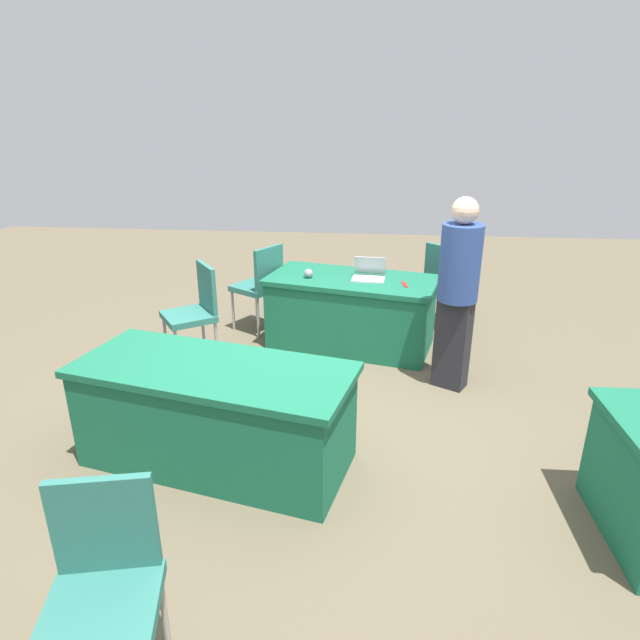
{
  "coord_description": "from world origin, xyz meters",
  "views": [
    {
      "loc": [
        -0.47,
        3.54,
        2.32
      ],
      "look_at": [
        -0.11,
        -0.09,
        0.9
      ],
      "focal_mm": 30.52,
      "sensor_mm": 36.0,
      "label": 1
    }
  ],
  "objects_px": {
    "table_foreground": "(351,312)",
    "yarn_ball": "(308,273)",
    "table_mid_right": "(216,415)",
    "chair_tucked_left": "(103,583)",
    "chair_near_front": "(195,308)",
    "person_presenter": "(458,286)",
    "laptop_silver": "(369,275)",
    "chair_aisle": "(447,280)",
    "scissors_red": "(405,284)",
    "chair_tucked_right": "(261,282)"
  },
  "relations": [
    {
      "from": "table_foreground",
      "to": "yarn_ball",
      "type": "relative_size",
      "value": 20.18
    },
    {
      "from": "table_mid_right",
      "to": "chair_tucked_left",
      "type": "height_order",
      "value": "chair_tucked_left"
    },
    {
      "from": "chair_near_front",
      "to": "person_presenter",
      "type": "xyz_separation_m",
      "value": [
        -2.37,
        0.24,
        0.37
      ]
    },
    {
      "from": "person_presenter",
      "to": "laptop_silver",
      "type": "xyz_separation_m",
      "value": [
        0.75,
        -0.8,
        -0.16
      ]
    },
    {
      "from": "chair_aisle",
      "to": "scissors_red",
      "type": "relative_size",
      "value": 5.38
    },
    {
      "from": "table_mid_right",
      "to": "scissors_red",
      "type": "distance_m",
      "value": 2.38
    },
    {
      "from": "chair_tucked_left",
      "to": "yarn_ball",
      "type": "bearing_deg",
      "value": -108.88
    },
    {
      "from": "laptop_silver",
      "to": "scissors_red",
      "type": "distance_m",
      "value": 0.39
    },
    {
      "from": "table_foreground",
      "to": "chair_aisle",
      "type": "xyz_separation_m",
      "value": [
        -1.02,
        -0.59,
        0.19
      ]
    },
    {
      "from": "laptop_silver",
      "to": "person_presenter",
      "type": "bearing_deg",
      "value": 138.05
    },
    {
      "from": "chair_near_front",
      "to": "chair_tucked_right",
      "type": "distance_m",
      "value": 0.99
    },
    {
      "from": "table_mid_right",
      "to": "scissors_red",
      "type": "height_order",
      "value": "scissors_red"
    },
    {
      "from": "scissors_red",
      "to": "laptop_silver",
      "type": "bearing_deg",
      "value": -125.37
    },
    {
      "from": "chair_near_front",
      "to": "chair_aisle",
      "type": "xyz_separation_m",
      "value": [
        -2.48,
        -1.16,
        -0.0
      ]
    },
    {
      "from": "chair_near_front",
      "to": "chair_tucked_right",
      "type": "relative_size",
      "value": 1.0
    },
    {
      "from": "chair_near_front",
      "to": "laptop_silver",
      "type": "relative_size",
      "value": 2.85
    },
    {
      "from": "chair_tucked_right",
      "to": "scissors_red",
      "type": "distance_m",
      "value": 1.61
    },
    {
      "from": "scissors_red",
      "to": "chair_tucked_left",
      "type": "bearing_deg",
      "value": -30.26
    },
    {
      "from": "chair_near_front",
      "to": "chair_tucked_right",
      "type": "height_order",
      "value": "chair_near_front"
    },
    {
      "from": "chair_tucked_left",
      "to": "chair_tucked_right",
      "type": "height_order",
      "value": "chair_tucked_right"
    },
    {
      "from": "chair_tucked_right",
      "to": "chair_aisle",
      "type": "bearing_deg",
      "value": -50.84
    },
    {
      "from": "chair_tucked_right",
      "to": "person_presenter",
      "type": "height_order",
      "value": "person_presenter"
    },
    {
      "from": "table_foreground",
      "to": "table_mid_right",
      "type": "distance_m",
      "value": 2.27
    },
    {
      "from": "chair_tucked_left",
      "to": "laptop_silver",
      "type": "distance_m",
      "value": 3.84
    },
    {
      "from": "person_presenter",
      "to": "scissors_red",
      "type": "xyz_separation_m",
      "value": [
        0.4,
        -0.63,
        -0.2
      ]
    },
    {
      "from": "table_mid_right",
      "to": "chair_tucked_left",
      "type": "distance_m",
      "value": 1.61
    },
    {
      "from": "chair_aisle",
      "to": "person_presenter",
      "type": "relative_size",
      "value": 0.58
    },
    {
      "from": "chair_tucked_right",
      "to": "yarn_ball",
      "type": "distance_m",
      "value": 0.7
    },
    {
      "from": "person_presenter",
      "to": "yarn_ball",
      "type": "xyz_separation_m",
      "value": [
        1.36,
        -0.78,
        -0.16
      ]
    },
    {
      "from": "table_foreground",
      "to": "chair_near_front",
      "type": "relative_size",
      "value": 1.88
    },
    {
      "from": "table_foreground",
      "to": "person_presenter",
      "type": "distance_m",
      "value": 1.36
    },
    {
      "from": "chair_tucked_left",
      "to": "chair_aisle",
      "type": "distance_m",
      "value": 4.68
    },
    {
      "from": "table_mid_right",
      "to": "chair_aisle",
      "type": "distance_m",
      "value": 3.28
    },
    {
      "from": "chair_tucked_right",
      "to": "laptop_silver",
      "type": "bearing_deg",
      "value": -74.07
    },
    {
      "from": "table_foreground",
      "to": "chair_tucked_right",
      "type": "height_order",
      "value": "chair_tucked_right"
    },
    {
      "from": "chair_near_front",
      "to": "chair_tucked_left",
      "type": "height_order",
      "value": "chair_near_front"
    },
    {
      "from": "table_foreground",
      "to": "chair_near_front",
      "type": "bearing_deg",
      "value": 21.54
    },
    {
      "from": "chair_near_front",
      "to": "chair_aisle",
      "type": "distance_m",
      "value": 2.74
    },
    {
      "from": "chair_aisle",
      "to": "table_foreground",
      "type": "bearing_deg",
      "value": -107.08
    },
    {
      "from": "laptop_silver",
      "to": "yarn_ball",
      "type": "distance_m",
      "value": 0.61
    },
    {
      "from": "chair_tucked_right",
      "to": "scissors_red",
      "type": "relative_size",
      "value": 5.37
    },
    {
      "from": "table_foreground",
      "to": "chair_aisle",
      "type": "relative_size",
      "value": 1.89
    },
    {
      "from": "chair_aisle",
      "to": "person_presenter",
      "type": "height_order",
      "value": "person_presenter"
    },
    {
      "from": "chair_near_front",
      "to": "chair_aisle",
      "type": "bearing_deg",
      "value": -100.83
    },
    {
      "from": "chair_tucked_right",
      "to": "chair_aisle",
      "type": "distance_m",
      "value": 2.05
    },
    {
      "from": "table_foreground",
      "to": "person_presenter",
      "type": "bearing_deg",
      "value": 138.37
    },
    {
      "from": "table_foreground",
      "to": "yarn_ball",
      "type": "bearing_deg",
      "value": 5.45
    },
    {
      "from": "person_presenter",
      "to": "scissors_red",
      "type": "relative_size",
      "value": 9.3
    },
    {
      "from": "person_presenter",
      "to": "yarn_ball",
      "type": "relative_size",
      "value": 18.52
    },
    {
      "from": "chair_near_front",
      "to": "chair_tucked_right",
      "type": "xyz_separation_m",
      "value": [
        -0.45,
        -0.88,
        -0.0
      ]
    }
  ]
}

